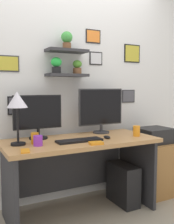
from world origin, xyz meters
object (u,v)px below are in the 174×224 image
object	(u,v)px
cell_phone	(25,151)
desk	(78,159)
scissors_tray	(96,143)
computer_mouse	(107,137)
printer	(155,135)
computer_tower_right	(123,184)
monitor_right	(101,109)
drawer_cabinet	(154,167)
coffee_mug	(38,141)
keyboard	(79,140)
monitor_left	(38,115)
desk_lamp	(17,103)
pen_cup	(35,138)
water_cup	(136,131)

from	to	relation	value
cell_phone	desk	bearing A→B (deg)	38.69
cell_phone	scissors_tray	world-z (taller)	scissors_tray
computer_mouse	cell_phone	world-z (taller)	computer_mouse
printer	computer_tower_right	size ratio (longest dim) A/B	0.89
monitor_right	drawer_cabinet	world-z (taller)	monitor_right
desk	drawer_cabinet	bearing A→B (deg)	1.06
cell_phone	printer	bearing A→B (deg)	23.40
coffee_mug	computer_tower_right	world-z (taller)	coffee_mug
keyboard	monitor_left	bearing A→B (deg)	133.65
desk	scissors_tray	distance (m)	0.40
printer	desk	bearing A→B (deg)	-178.94
printer	monitor_right	bearing A→B (deg)	167.31
monitor_right	desk_lamp	world-z (taller)	monitor_right
monitor_left	computer_mouse	size ratio (longest dim) A/B	5.40
coffee_mug	pen_cup	size ratio (longest dim) A/B	0.90
desk	desk_lamp	distance (m)	0.84
pen_cup	water_cup	world-z (taller)	water_cup
monitor_right	computer_mouse	world-z (taller)	monitor_right
computer_tower_right	printer	bearing A→B (deg)	9.59
desk	computer_mouse	distance (m)	0.37
monitor_right	computer_mouse	distance (m)	0.42
desk_lamp	coffee_mug	distance (m)	0.37
monitor_left	cell_phone	distance (m)	0.58
keyboard	printer	size ratio (longest dim) A/B	1.16
monitor_right	printer	size ratio (longest dim) A/B	1.40
monitor_right	computer_tower_right	distance (m)	0.85
desk	monitor_right	xyz separation A→B (m)	(0.36, 0.16, 0.48)
desk	coffee_mug	bearing A→B (deg)	-161.71
computer_tower_right	water_cup	bearing A→B (deg)	-52.65
desk_lamp	keyboard	bearing A→B (deg)	-11.65
water_cup	computer_tower_right	world-z (taller)	water_cup
cell_phone	drawer_cabinet	xyz separation A→B (m)	(1.61, 0.32, -0.45)
drawer_cabinet	pen_cup	bearing A→B (deg)	-177.37
cell_phone	coffee_mug	size ratio (longest dim) A/B	1.56
cell_phone	drawer_cabinet	distance (m)	1.70
desk	computer_mouse	size ratio (longest dim) A/B	16.73
cell_phone	pen_cup	size ratio (longest dim) A/B	1.40
desk_lamp	water_cup	distance (m)	1.24
desk	computer_mouse	xyz separation A→B (m)	(0.25, -0.15, 0.23)
desk	computer_mouse	world-z (taller)	computer_mouse
coffee_mug	monitor_left	bearing A→B (deg)	73.02
water_cup	computer_mouse	bearing A→B (deg)	175.66
monitor_left	desk_lamp	xyz separation A→B (m)	(-0.24, -0.20, 0.13)
keyboard	water_cup	distance (m)	0.65
computer_tower_right	monitor_right	bearing A→B (deg)	122.42
scissors_tray	computer_tower_right	distance (m)	0.78
desk_lamp	water_cup	xyz separation A→B (m)	(1.19, -0.14, -0.31)
desk_lamp	computer_tower_right	distance (m)	1.43
monitor_left	drawer_cabinet	size ratio (longest dim) A/B	0.80
keyboard	computer_tower_right	world-z (taller)	keyboard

